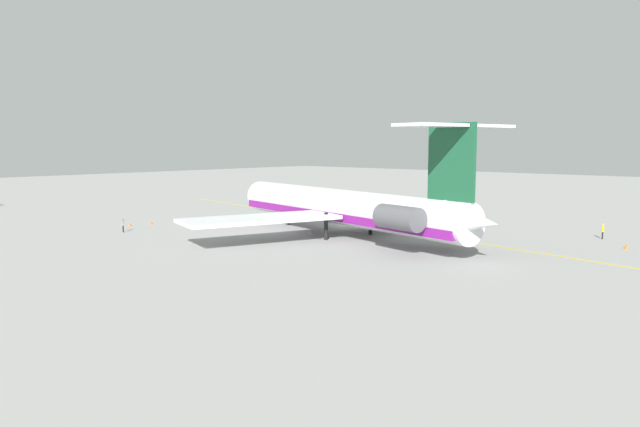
{
  "coord_description": "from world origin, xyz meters",
  "views": [
    {
      "loc": [
        -50.8,
        63.0,
        11.03
      ],
      "look_at": [
        -5.17,
        12.07,
        3.07
      ],
      "focal_mm": 33.56,
      "sensor_mm": 36.0,
      "label": 1
    }
  ],
  "objects_px": {
    "main_jetliner": "(349,207)",
    "safety_cone_nose": "(626,246)",
    "ground_crew_near_nose": "(378,205)",
    "safety_cone_wingtip": "(151,222)",
    "ground_crew_near_tail": "(603,229)",
    "ground_crew_portside": "(123,224)",
    "safety_cone_tail": "(130,224)"
  },
  "relations": [
    {
      "from": "ground_crew_near_nose",
      "to": "safety_cone_tail",
      "type": "height_order",
      "value": "ground_crew_near_nose"
    },
    {
      "from": "ground_crew_portside",
      "to": "safety_cone_nose",
      "type": "bearing_deg",
      "value": -7.56
    },
    {
      "from": "safety_cone_tail",
      "to": "main_jetliner",
      "type": "bearing_deg",
      "value": -156.88
    },
    {
      "from": "ground_crew_near_nose",
      "to": "ground_crew_near_tail",
      "type": "relative_size",
      "value": 0.95
    },
    {
      "from": "ground_crew_portside",
      "to": "safety_cone_wingtip",
      "type": "xyz_separation_m",
      "value": [
        4.07,
        -6.61,
        -0.83
      ]
    },
    {
      "from": "ground_crew_near_nose",
      "to": "ground_crew_portside",
      "type": "xyz_separation_m",
      "value": [
        10.2,
        39.94,
        0.01
      ]
    },
    {
      "from": "main_jetliner",
      "to": "ground_crew_portside",
      "type": "distance_m",
      "value": 28.54
    },
    {
      "from": "ground_crew_near_nose",
      "to": "safety_cone_tail",
      "type": "bearing_deg",
      "value": -156.58
    },
    {
      "from": "ground_crew_portside",
      "to": "safety_cone_nose",
      "type": "xyz_separation_m",
      "value": [
        -50.56,
        -29.22,
        -0.83
      ]
    },
    {
      "from": "ground_crew_near_tail",
      "to": "safety_cone_tail",
      "type": "height_order",
      "value": "ground_crew_near_tail"
    },
    {
      "from": "ground_crew_near_nose",
      "to": "ground_crew_near_tail",
      "type": "distance_m",
      "value": 36.8
    },
    {
      "from": "safety_cone_wingtip",
      "to": "ground_crew_near_tail",
      "type": "bearing_deg",
      "value": -151.15
    },
    {
      "from": "main_jetliner",
      "to": "ground_crew_portside",
      "type": "relative_size",
      "value": 25.49
    },
    {
      "from": "ground_crew_near_nose",
      "to": "safety_cone_wingtip",
      "type": "height_order",
      "value": "ground_crew_near_nose"
    },
    {
      "from": "ground_crew_near_tail",
      "to": "safety_cone_tail",
      "type": "xyz_separation_m",
      "value": [
        51.35,
        30.79,
        -0.87
      ]
    },
    {
      "from": "ground_crew_near_nose",
      "to": "ground_crew_near_tail",
      "type": "xyz_separation_m",
      "value": [
        -36.4,
        5.42,
        0.05
      ]
    },
    {
      "from": "safety_cone_tail",
      "to": "safety_cone_nose",
      "type": "bearing_deg",
      "value": -155.26
    },
    {
      "from": "main_jetliner",
      "to": "safety_cone_tail",
      "type": "relative_size",
      "value": 80.78
    },
    {
      "from": "ground_crew_near_nose",
      "to": "safety_cone_wingtip",
      "type": "xyz_separation_m",
      "value": [
        14.27,
        33.33,
        -0.81
      ]
    },
    {
      "from": "safety_cone_wingtip",
      "to": "safety_cone_tail",
      "type": "distance_m",
      "value": 2.96
    },
    {
      "from": "safety_cone_tail",
      "to": "safety_cone_wingtip",
      "type": "bearing_deg",
      "value": -103.29
    },
    {
      "from": "safety_cone_wingtip",
      "to": "safety_cone_tail",
      "type": "height_order",
      "value": "same"
    },
    {
      "from": "ground_crew_near_tail",
      "to": "safety_cone_nose",
      "type": "height_order",
      "value": "ground_crew_near_tail"
    },
    {
      "from": "main_jetliner",
      "to": "safety_cone_nose",
      "type": "bearing_deg",
      "value": -141.01
    },
    {
      "from": "ground_crew_portside",
      "to": "safety_cone_wingtip",
      "type": "distance_m",
      "value": 7.81
    },
    {
      "from": "main_jetliner",
      "to": "ground_crew_near_tail",
      "type": "distance_m",
      "value": 29.72
    },
    {
      "from": "main_jetliner",
      "to": "ground_crew_portside",
      "type": "bearing_deg",
      "value": 46.43
    },
    {
      "from": "main_jetliner",
      "to": "ground_crew_near_tail",
      "type": "xyz_separation_m",
      "value": [
        -22.99,
        -18.69,
        -2.42
      ]
    },
    {
      "from": "ground_crew_near_nose",
      "to": "safety_cone_wingtip",
      "type": "relative_size",
      "value": 3.13
    },
    {
      "from": "ground_crew_near_nose",
      "to": "safety_cone_nose",
      "type": "distance_m",
      "value": 41.77
    },
    {
      "from": "ground_crew_portside",
      "to": "safety_cone_tail",
      "type": "height_order",
      "value": "ground_crew_portside"
    },
    {
      "from": "main_jetliner",
      "to": "safety_cone_nose",
      "type": "relative_size",
      "value": 80.78
    }
  ]
}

